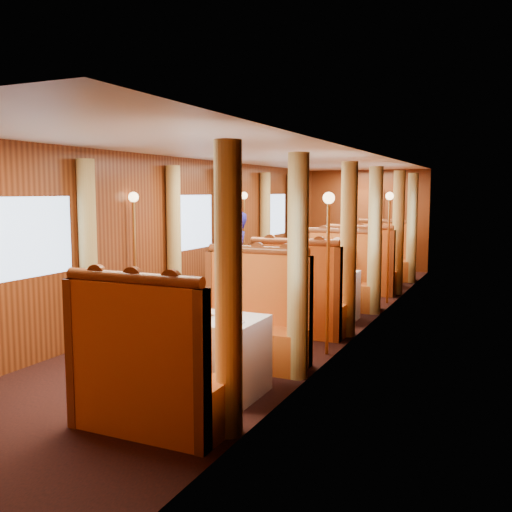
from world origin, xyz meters
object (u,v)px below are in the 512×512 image
Objects in this scene: table_near at (208,355)px; passenger at (337,266)px; banquette_far_fwd at (362,272)px; tea_tray at (194,317)px; teapot_left at (187,311)px; rose_vase_far at (374,242)px; table_mid at (321,296)px; banquette_mid_fwd at (298,304)px; banquette_near_fwd at (147,381)px; teapot_back at (198,308)px; rose_vase_mid at (322,260)px; steward at (235,260)px; teapot_right at (200,313)px; banquette_near_aft at (252,327)px; fruit_plate at (234,320)px; banquette_mid_aft at (340,283)px; banquette_far_aft at (384,260)px; table_far at (374,268)px.

table_near is 1.38× the size of passenger.
banquette_far_fwd is 6.07m from tea_tray.
rose_vase_far reaches higher than teapot_left.
table_mid is 1.02m from banquette_mid_fwd.
banquette_near_fwd reaches higher than teapot_back.
rose_vase_mid reaches higher than table_near.
banquette_mid_fwd is at bearing 53.30° from steward.
rose_vase_far reaches higher than tea_tray.
banquette_near_aft is at bearing 77.14° from teapot_right.
banquette_mid_aft is at bearing 94.06° from fruit_plate.
banquette_far_aft is (0.00, 7.00, 0.00)m from banquette_near_aft.
banquette_near_fwd is 1.03m from fruit_plate.
banquette_near_aft is at bearing 88.79° from teapot_left.
fruit_plate is at bearing 27.39° from steward.
banquette_near_fwd and banquette_mid_fwd have the same top height.
banquette_near_aft is 3.12m from steward.
tea_tray is 0.45m from fruit_plate.
banquette_mid_aft reaches higher than fruit_plate.
table_mid is 2.92× the size of rose_vase_far.
tea_tray is at bearing 97.10° from banquette_near_fwd.
fruit_plate reaches higher than table_far.
steward is (-1.55, 4.70, 0.39)m from banquette_near_fwd.
banquette_far_fwd is 1.76× the size of passenger.
table_near is 0.78× the size of banquette_near_aft.
table_mid is at bearing 94.35° from teapot_left.
banquette_far_aft is (0.00, 9.03, 0.00)m from banquette_near_fwd.
table_near is 2.92× the size of rose_vase_far.
banquette_far_aft reaches higher than tea_tray.
fruit_plate is (0.36, -0.01, -0.04)m from teapot_right.
teapot_back is (-0.13, -7.97, 0.40)m from banquette_far_aft.
table_near is 3.50m from table_mid.
banquette_mid_aft is 4.63m from teapot_right.
tea_tray is at bearing -90.83° from banquette_far_aft.
teapot_right is 0.79× the size of teapot_back.
banquette_far_aft is (0.00, 2.03, 0.00)m from banquette_far_fwd.
banquette_mid_fwd is at bearing -90.00° from banquette_far_fwd.
banquette_mid_aft is at bearing 100.75° from teapot_back.
banquette_far_fwd is 3.94× the size of tea_tray.
fruit_plate is (0.49, 0.01, -0.04)m from teapot_left.
rose_vase_mid reaches higher than table_far.
table_near is 0.78× the size of banquette_far_fwd.
banquette_near_fwd is 5.53m from banquette_mid_aft.
banquette_far_fwd is 6.11m from fruit_plate.
table_near is at bearing -90.00° from table_far.
teapot_left is 4.43m from passenger.
banquette_far_fwd is 1.00× the size of banquette_far_aft.
banquette_far_fwd reaches higher than teapot_back.
banquette_near_fwd is 0.99m from teapot_left.
teapot_right is at bearing -91.52° from banquette_near_aft.
passenger is (0.01, -2.69, -0.19)m from rose_vase_far.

